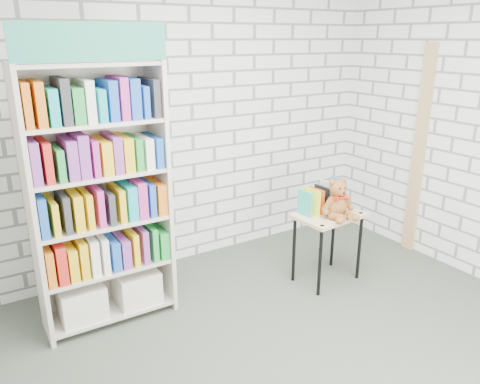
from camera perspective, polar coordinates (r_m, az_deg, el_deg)
ground at (r=3.38m, az=7.40°, el=-21.15°), size 4.50×4.50×0.00m
room_shell at (r=2.64m, az=9.00°, el=10.28°), size 4.52×4.02×2.81m
bookshelf at (r=3.62m, az=-16.72°, el=-0.53°), size 1.00×0.39×2.24m
display_table at (r=4.27m, az=10.73°, el=-3.78°), size 0.64×0.47×0.65m
table_books at (r=4.26m, az=9.94°, el=-0.68°), size 0.44×0.22×0.25m
teddy_bear at (r=4.13m, az=11.88°, el=-1.22°), size 0.32×0.30×0.34m
door_trim at (r=5.03m, az=20.98°, el=4.57°), size 0.05×0.12×2.10m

